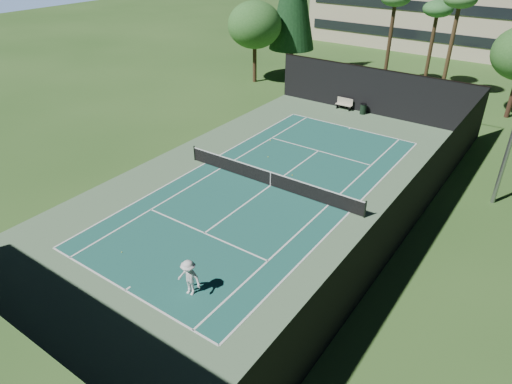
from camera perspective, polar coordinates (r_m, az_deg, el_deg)
ground at (r=29.08m, az=1.80°, el=0.78°), size 160.00×160.00×0.00m
apron_slab at (r=29.08m, az=1.80°, el=0.79°), size 18.00×32.00×0.01m
court_surface at (r=29.07m, az=1.80°, el=0.80°), size 10.97×23.77×0.01m
court_lines at (r=29.07m, az=1.80°, el=0.82°), size 11.07×23.87×0.01m
tennis_net at (r=28.81m, az=1.82°, el=1.75°), size 12.90×0.10×1.10m
fence at (r=28.20m, az=1.94°, el=4.39°), size 18.04×32.05×4.03m
player at (r=20.62m, az=-8.37°, el=-10.56°), size 1.25×0.81×1.83m
tennis_ball_a at (r=24.25m, az=-16.43°, el=-7.23°), size 0.06×0.06×0.06m
tennis_ball_b at (r=32.75m, az=1.51°, el=4.41°), size 0.07×0.07×0.07m
tennis_ball_c at (r=30.35m, az=4.55°, el=2.11°), size 0.07×0.07×0.07m
tennis_ball_d at (r=35.37m, az=1.81°, el=6.44°), size 0.08×0.08×0.08m
park_bench at (r=42.57m, az=10.99°, el=10.82°), size 1.50×0.45×1.02m
trash_bin at (r=41.76m, az=13.24°, el=10.09°), size 0.56×0.56×0.95m
palm_a at (r=48.30m, az=17.01°, el=21.76°), size 2.80×2.80×9.32m
palm_b at (r=49.30m, az=21.74°, el=20.17°), size 2.80×2.80×8.42m
palm_c at (r=45.66m, az=24.11°, el=20.67°), size 2.80×2.80×9.77m
decid_tree_c at (r=48.85m, az=-0.18°, el=20.14°), size 5.44×5.44×8.09m
campus_building at (r=69.35m, az=24.78°, el=19.28°), size 40.50×12.50×8.30m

